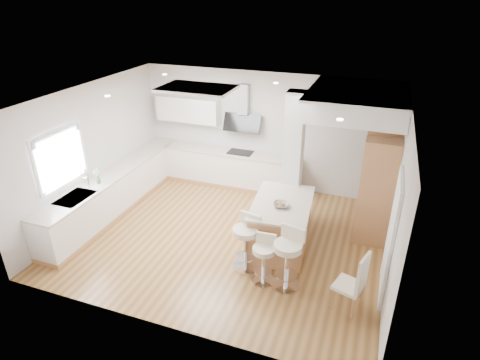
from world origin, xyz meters
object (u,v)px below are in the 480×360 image
at_px(dining_chair, 355,281).
at_px(bar_stool_c, 288,256).
at_px(bar_stool_b, 264,257).
at_px(bar_stool_a, 246,239).
at_px(peninsula, 281,224).

bearing_deg(dining_chair, bar_stool_c, -173.86).
xyz_separation_m(bar_stool_b, dining_chair, (1.48, -0.20, 0.07)).
relative_size(bar_stool_a, bar_stool_c, 0.95).
height_order(peninsula, bar_stool_c, bar_stool_c).
distance_m(peninsula, dining_chair, 1.95).
distance_m(bar_stool_b, dining_chair, 1.49).
relative_size(peninsula, bar_stool_c, 1.55).
xyz_separation_m(bar_stool_a, bar_stool_b, (0.41, -0.26, -0.08)).
relative_size(peninsula, dining_chair, 1.59).
xyz_separation_m(bar_stool_a, dining_chair, (1.89, -0.46, -0.02)).
distance_m(bar_stool_a, dining_chair, 1.94).
height_order(bar_stool_b, dining_chair, dining_chair).
bearing_deg(dining_chair, peninsula, 156.35).
height_order(peninsula, bar_stool_b, peninsula).
xyz_separation_m(bar_stool_a, bar_stool_c, (0.80, -0.25, 0.03)).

